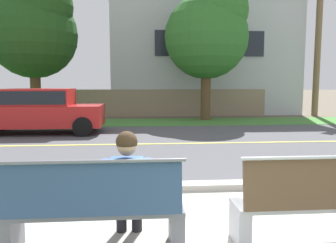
{
  "coord_description": "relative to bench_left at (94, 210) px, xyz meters",
  "views": [
    {
      "loc": [
        -0.71,
        -2.95,
        1.74
      ],
      "look_at": [
        -0.2,
        3.47,
        1.0
      ],
      "focal_mm": 35.93,
      "sensor_mm": 36.0,
      "label": 1
    }
  ],
  "objects": [
    {
      "name": "ground_plane",
      "position": [
        1.2,
        7.6,
        -0.46
      ],
      "size": [
        140.0,
        140.0,
        0.0
      ],
      "primitive_type": "plane",
      "color": "#665B4C"
    },
    {
      "name": "curb_edge",
      "position": [
        1.2,
        1.95,
        -0.4
      ],
      "size": [
        44.0,
        0.3,
        0.11
      ],
      "primitive_type": "cube",
      "color": "#ADA89E",
      "rests_on": "ground_plane"
    },
    {
      "name": "street_asphalt",
      "position": [
        1.2,
        6.1,
        -0.45
      ],
      "size": [
        52.0,
        8.0,
        0.01
      ],
      "primitive_type": "cube",
      "color": "#515156",
      "rests_on": "ground_plane"
    },
    {
      "name": "road_centre_line",
      "position": [
        1.2,
        6.1,
        -0.45
      ],
      "size": [
        48.0,
        0.14,
        0.01
      ],
      "primitive_type": "cube",
      "color": "#E0CC4C",
      "rests_on": "ground_plane"
    },
    {
      "name": "far_verge_grass",
      "position": [
        1.2,
        11.43,
        -0.45
      ],
      "size": [
        48.0,
        2.8,
        0.02
      ],
      "primitive_type": "cube",
      "color": "#478438",
      "rests_on": "ground_plane"
    },
    {
      "name": "bench_left",
      "position": [
        0.0,
        0.0,
        0.0
      ],
      "size": [
        1.85,
        0.48,
        1.01
      ],
      "color": "slate",
      "rests_on": "ground_plane"
    },
    {
      "name": "bench_right",
      "position": [
        2.41,
        0.0,
        0.0
      ],
      "size": [
        1.85,
        0.48,
        1.01
      ],
      "color": "silver",
      "rests_on": "ground_plane"
    },
    {
      "name": "seated_person_blue",
      "position": [
        0.34,
        0.17,
        0.22
      ],
      "size": [
        0.52,
        0.68,
        1.25
      ],
      "color": "black",
      "rests_on": "ground_plane"
    },
    {
      "name": "car_red_near",
      "position": [
        -3.01,
        8.5,
        0.4
      ],
      "size": [
        4.3,
        1.86,
        1.54
      ],
      "color": "red",
      "rests_on": "ground_plane"
    },
    {
      "name": "shade_tree_left",
      "position": [
        -4.14,
        12.28,
        3.71
      ],
      "size": [
        3.88,
        3.88,
        6.41
      ],
      "color": "brown",
      "rests_on": "ground_plane"
    },
    {
      "name": "shade_tree_centre",
      "position": [
        3.62,
        12.12,
        3.65
      ],
      "size": [
        3.83,
        3.83,
        6.32
      ],
      "color": "brown",
      "rests_on": "ground_plane"
    },
    {
      "name": "garden_wall",
      "position": [
        0.51,
        14.09,
        0.24
      ],
      "size": [
        13.0,
        0.36,
        1.4
      ],
      "primitive_type": "cube",
      "color": "gray",
      "rests_on": "ground_plane"
    },
    {
      "name": "house_across_street",
      "position": [
        4.06,
        17.29,
        3.3
      ],
      "size": [
        11.05,
        6.91,
        7.43
      ],
      "color": "#B7BCC1",
      "rests_on": "ground_plane"
    }
  ]
}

